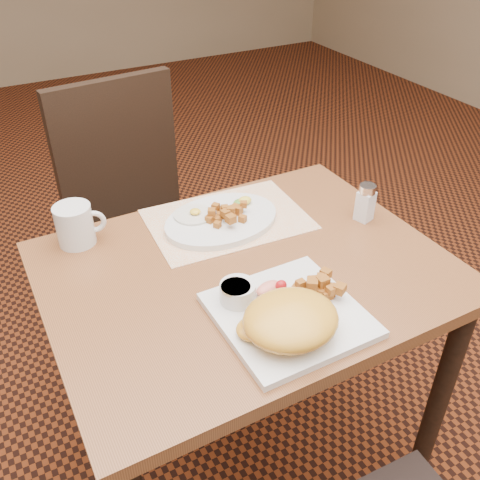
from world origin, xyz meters
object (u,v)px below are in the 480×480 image
object	(u,v)px
table	(247,303)
plate_square	(289,315)
plate_oval	(221,220)
coffee_mug	(76,225)
salt_shaker	(366,202)
chair_far	(138,214)

from	to	relation	value
table	plate_square	distance (m)	0.22
plate_square	plate_oval	distance (m)	0.38
coffee_mug	salt_shaker	bearing A→B (deg)	-19.94
plate_oval	coffee_mug	size ratio (longest dim) A/B	2.57
table	plate_square	world-z (taller)	plate_square
table	plate_square	xyz separation A→B (m)	(-0.01, -0.19, 0.12)
plate_square	plate_oval	bearing A→B (deg)	84.24
chair_far	plate_oval	size ratio (longest dim) A/B	3.19
plate_square	salt_shaker	xyz separation A→B (m)	(0.37, 0.22, 0.04)
chair_far	coffee_mug	xyz separation A→B (m)	(-0.26, -0.39, 0.26)
table	salt_shaker	size ratio (longest dim) A/B	9.00
chair_far	coffee_mug	size ratio (longest dim) A/B	8.20
table	salt_shaker	xyz separation A→B (m)	(0.36, 0.04, 0.16)
plate_square	coffee_mug	bearing A→B (deg)	123.02
table	coffee_mug	size ratio (longest dim) A/B	7.61
table	plate_square	bearing A→B (deg)	-92.77
plate_square	salt_shaker	bearing A→B (deg)	30.99
table	salt_shaker	world-z (taller)	salt_shaker
table	plate_square	size ratio (longest dim) A/B	3.21
plate_oval	table	bearing A→B (deg)	-98.68
table	chair_far	bearing A→B (deg)	94.42
plate_square	salt_shaker	distance (m)	0.44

